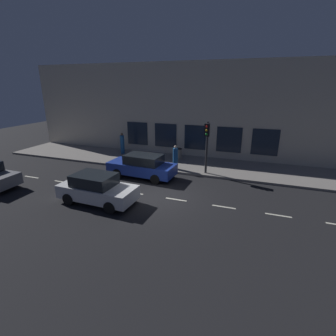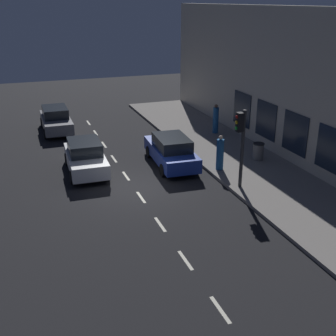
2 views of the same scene
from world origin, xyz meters
name	(u,v)px [view 1 (image 1 of 2)]	position (x,y,z in m)	size (l,w,h in m)	color
ground_plane	(159,197)	(0.00, 0.00, 0.00)	(60.00, 60.00, 0.00)	black
sidewalk	(188,164)	(6.25, 0.00, 0.07)	(4.50, 32.00, 0.15)	gray
building_facade	(198,111)	(8.80, 0.00, 3.90)	(0.65, 32.00, 7.81)	beige
lane_centre_line	(176,199)	(0.00, -1.00, 0.00)	(0.12, 27.20, 0.01)	beige
traffic_light	(207,140)	(4.38, -1.71, 2.54)	(0.50, 0.32, 3.56)	#2D2D30
parked_car_0	(97,189)	(-1.73, 2.84, 0.79)	(1.96, 4.19, 1.58)	silver
parked_car_2	(142,166)	(2.61, 2.26, 0.79)	(2.06, 4.68, 1.58)	#1E389E
pedestrian_0	(175,158)	(4.56, 0.54, 0.96)	(0.52, 0.52, 1.76)	#1E5189
pedestrian_1	(122,144)	(7.11, 6.33, 1.01)	(0.38, 0.38, 1.85)	#1E5189
trash_bin	(178,154)	(7.11, 1.12, 0.60)	(0.59, 0.59, 0.90)	slate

